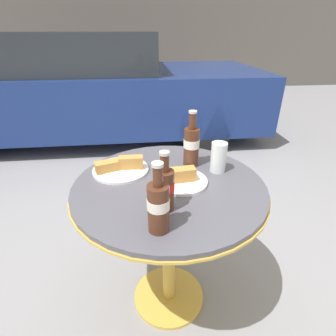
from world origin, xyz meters
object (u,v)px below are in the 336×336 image
bistro_table (169,209)px  cola_bottle_left (158,205)px  cola_bottle_right (165,188)px  parked_car (88,89)px  lunch_plate_near (181,179)px  lunch_plate_far (121,168)px  cola_bottle_center (191,145)px  drinking_glass (218,158)px

bistro_table → cola_bottle_left: size_ratio=3.41×
cola_bottle_right → parked_car: size_ratio=0.05×
lunch_plate_near → lunch_plate_far: 0.28m
cola_bottle_center → parked_car: (-0.87, 2.49, -0.21)m
drinking_glass → lunch_plate_far: drinking_glass is taller
lunch_plate_near → parked_car: bearing=106.8°
bistro_table → lunch_plate_near: size_ratio=3.67×
parked_car → drinking_glass: bearing=-69.1°
bistro_table → cola_bottle_right: bearing=-101.4°
bistro_table → drinking_glass: 0.31m
drinking_glass → lunch_plate_near: (-0.18, -0.09, -0.04)m
bistro_table → cola_bottle_center: size_ratio=3.12×
bistro_table → cola_bottle_right: cola_bottle_right is taller
drinking_glass → lunch_plate_far: size_ratio=0.54×
bistro_table → drinking_glass: (0.23, 0.08, 0.19)m
cola_bottle_left → lunch_plate_near: (0.11, 0.28, -0.08)m
lunch_plate_far → parked_car: 2.57m
cola_bottle_left → lunch_plate_far: (-0.14, 0.40, -0.07)m
bistro_table → lunch_plate_far: bearing=148.0°
cola_bottle_center → lunch_plate_near: 0.19m
lunch_plate_near → parked_car: (-0.80, 2.64, -0.13)m
cola_bottle_right → lunch_plate_far: bearing=119.4°
bistro_table → lunch_plate_far: lunch_plate_far is taller
drinking_glass → lunch_plate_far: bearing=174.3°
cola_bottle_left → lunch_plate_far: cola_bottle_left is taller
cola_bottle_right → lunch_plate_far: cola_bottle_right is taller
bistro_table → lunch_plate_near: lunch_plate_near is taller
lunch_plate_far → drinking_glass: bearing=-5.7°
parked_car → lunch_plate_near: bearing=-73.2°
cola_bottle_center → bistro_table: bearing=-127.9°
lunch_plate_far → cola_bottle_left: bearing=-71.1°
cola_bottle_left → parked_car: (-0.68, 2.92, -0.20)m
lunch_plate_near → lunch_plate_far: same height
drinking_glass → parked_car: (-0.98, 2.56, -0.17)m
cola_bottle_right → drinking_glass: (0.26, 0.26, -0.03)m
cola_bottle_left → parked_car: size_ratio=0.05×
cola_bottle_center → drinking_glass: bearing=-32.6°
parked_car → cola_bottle_center: bearing=-70.8°
cola_bottle_left → cola_bottle_center: size_ratio=0.92×
cola_bottle_right → lunch_plate_near: (0.08, 0.17, -0.07)m
cola_bottle_center → lunch_plate_far: 0.33m
cola_bottle_left → parked_car: bearing=103.2°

